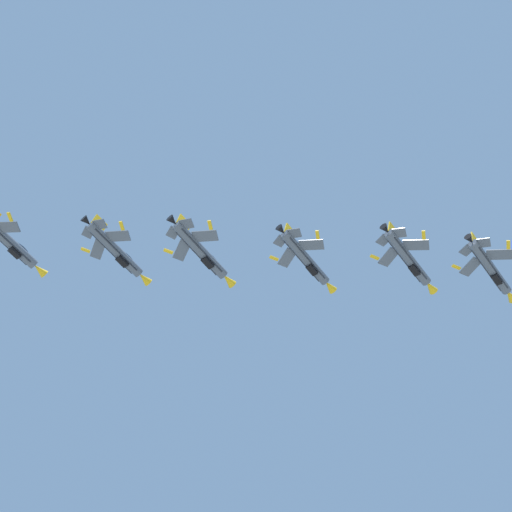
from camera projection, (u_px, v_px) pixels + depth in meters
fighter_jet_lead at (491, 268)px, 112.35m from camera, size 14.67×10.82×4.57m
fighter_jet_left_wing at (409, 259)px, 110.44m from camera, size 14.67×10.79×4.68m
fighter_jet_right_wing at (306, 259)px, 113.27m from camera, size 14.67×10.85×4.46m
fighter_jet_left_outer at (201, 252)px, 107.74m from camera, size 14.67×10.89×4.38m
fighter_jet_right_outer at (116, 251)px, 111.83m from camera, size 14.67×10.86×4.43m
fighter_jet_trail_slot at (9, 242)px, 109.62m from camera, size 14.67×10.78×4.70m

